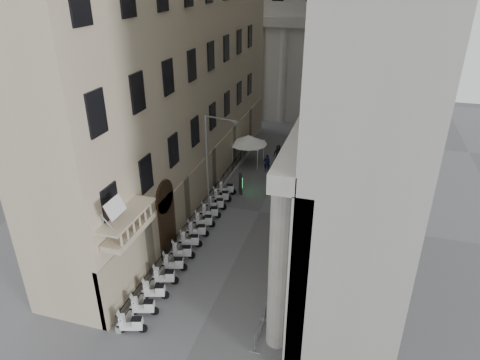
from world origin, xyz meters
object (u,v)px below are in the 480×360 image
object	(u,v)px
security_tent	(248,140)
pedestrian_a	(267,163)
pedestrian_b	(279,167)
info_kiosk	(241,184)
scooter_0	(133,332)
street_lamp	(211,160)

from	to	relation	value
security_tent	pedestrian_a	bearing A→B (deg)	-32.75
pedestrian_b	security_tent	bearing A→B (deg)	-22.82
security_tent	pedestrian_b	size ratio (longest dim) A/B	2.12
security_tent	info_kiosk	bearing A→B (deg)	-80.59
scooter_0	pedestrian_b	world-z (taller)	pedestrian_b
pedestrian_a	pedestrian_b	xyz separation A→B (m)	(1.34, -0.52, -0.01)
street_lamp	pedestrian_b	size ratio (longest dim) A/B	4.85
security_tent	street_lamp	distance (m)	11.90
scooter_0	street_lamp	size ratio (longest dim) A/B	0.17
security_tent	pedestrian_a	distance (m)	3.24
security_tent	street_lamp	size ratio (longest dim) A/B	0.44
security_tent	street_lamp	bearing A→B (deg)	-89.05
info_kiosk	security_tent	bearing A→B (deg)	77.87
scooter_0	info_kiosk	world-z (taller)	info_kiosk
street_lamp	pedestrian_b	xyz separation A→B (m)	(3.49, 9.59, -4.28)
scooter_0	pedestrian_b	size ratio (longest dim) A/B	0.84
scooter_0	pedestrian_a	distance (m)	23.06
scooter_0	security_tent	size ratio (longest dim) A/B	0.40
scooter_0	pedestrian_b	xyz separation A→B (m)	(3.65, 22.41, 0.89)
scooter_0	security_tent	world-z (taller)	security_tent
info_kiosk	pedestrian_a	world-z (taller)	pedestrian_a
info_kiosk	pedestrian_a	bearing A→B (deg)	55.01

